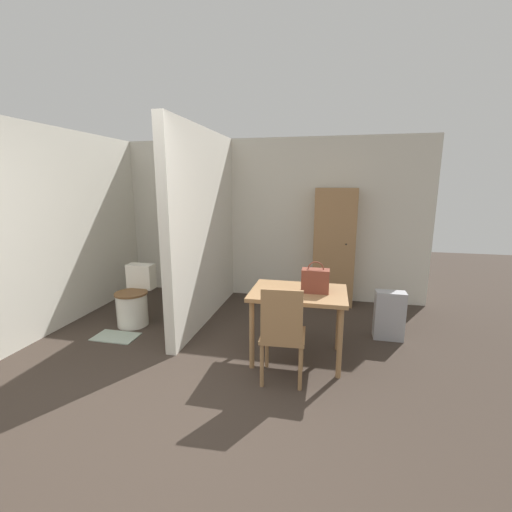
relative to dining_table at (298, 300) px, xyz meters
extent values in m
plane|color=#382D26|center=(-0.89, -1.48, -0.65)|extent=(16.00, 16.00, 0.00)
cube|color=beige|center=(-0.89, 2.05, 0.60)|extent=(5.29, 0.12, 2.50)
cube|color=beige|center=(-3.09, 0.26, 0.60)|extent=(0.12, 4.47, 2.50)
cube|color=beige|center=(-1.34, 0.88, 0.60)|extent=(0.12, 2.23, 2.50)
cube|color=#997047|center=(0.00, 0.00, 0.08)|extent=(0.97, 0.70, 0.04)
cylinder|color=#997047|center=(-0.42, -0.29, -0.29)|extent=(0.05, 0.05, 0.70)
cylinder|color=#997047|center=(0.42, -0.29, -0.29)|extent=(0.05, 0.05, 0.70)
cylinder|color=#997047|center=(-0.42, 0.29, -0.29)|extent=(0.05, 0.05, 0.70)
cylinder|color=#997047|center=(0.42, 0.29, -0.29)|extent=(0.05, 0.05, 0.70)
cube|color=#997047|center=(-0.10, -0.41, -0.21)|extent=(0.43, 0.43, 0.04)
cube|color=#997047|center=(-0.09, -0.60, 0.05)|extent=(0.37, 0.05, 0.48)
cylinder|color=#997047|center=(-0.28, -0.25, -0.44)|extent=(0.04, 0.04, 0.42)
cylinder|color=#997047|center=(0.07, -0.23, -0.44)|extent=(0.04, 0.04, 0.42)
cylinder|color=#997047|center=(-0.26, -0.59, -0.44)|extent=(0.04, 0.04, 0.42)
cylinder|color=#997047|center=(0.08, -0.57, -0.44)|extent=(0.04, 0.04, 0.42)
cylinder|color=silver|center=(-2.19, 0.41, -0.44)|extent=(0.39, 0.39, 0.42)
cylinder|color=brown|center=(-2.19, 0.41, -0.21)|extent=(0.41, 0.41, 0.02)
cube|color=silver|center=(-2.19, 0.68, -0.06)|extent=(0.35, 0.18, 0.33)
cube|color=brown|center=(0.17, 0.00, 0.22)|extent=(0.27, 0.15, 0.24)
torus|color=brown|center=(0.17, 0.00, 0.33)|extent=(0.16, 0.01, 0.16)
cube|color=#997047|center=(0.35, 1.81, 0.23)|extent=(0.60, 0.33, 1.76)
sphere|color=black|center=(0.52, 1.63, 0.32)|extent=(0.02, 0.02, 0.02)
cube|color=#99A899|center=(-2.19, 0.03, -0.64)|extent=(0.52, 0.31, 0.01)
cube|color=#9E9EA3|center=(1.02, 0.70, -0.36)|extent=(0.34, 0.18, 0.58)
camera|label=1|loc=(0.29, -3.35, 1.17)|focal=24.00mm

